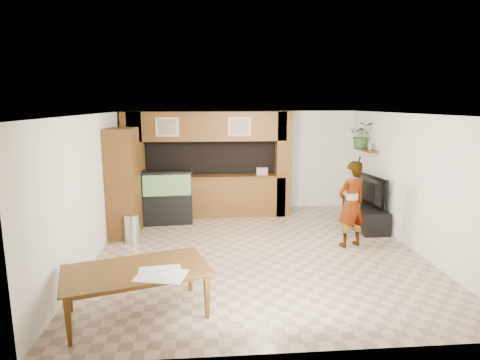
{
  "coord_description": "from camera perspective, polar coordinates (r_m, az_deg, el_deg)",
  "views": [
    {
      "loc": [
        -0.94,
        -7.29,
        2.78
      ],
      "look_at": [
        -0.28,
        0.6,
        1.28
      ],
      "focal_mm": 30.0,
      "sensor_mm": 36.0,
      "label": 1
    }
  ],
  "objects": [
    {
      "name": "tv_stand",
      "position": [
        9.63,
        17.34,
        -4.96
      ],
      "size": [
        0.55,
        1.5,
        0.5
      ],
      "primitive_type": "cube",
      "color": "black",
      "rests_on": "floor"
    },
    {
      "name": "floor",
      "position": [
        7.86,
        2.42,
        -9.96
      ],
      "size": [
        6.5,
        6.5,
        0.0
      ],
      "primitive_type": "plane",
      "color": "tan",
      "rests_on": "ground"
    },
    {
      "name": "television",
      "position": [
        9.49,
        17.55,
        -1.46
      ],
      "size": [
        0.3,
        1.23,
        0.7
      ],
      "primitive_type": "imported",
      "rotation": [
        0.0,
        0.0,
        1.68
      ],
      "color": "black",
      "rests_on": "tv_stand"
    },
    {
      "name": "wall_right",
      "position": [
        8.42,
        23.2,
        -0.25
      ],
      "size": [
        0.0,
        6.5,
        6.5
      ],
      "primitive_type": "plane",
      "rotation": [
        1.57,
        0.0,
        -1.57
      ],
      "color": "white",
      "rests_on": "floor"
    },
    {
      "name": "wall_clock",
      "position": [
        8.58,
        -18.48,
        4.32
      ],
      "size": [
        0.05,
        0.25,
        0.25
      ],
      "color": "black",
      "rests_on": "wall_left"
    },
    {
      "name": "trash_can",
      "position": [
        8.48,
        -15.09,
        -6.67
      ],
      "size": [
        0.32,
        0.32,
        0.59
      ],
      "primitive_type": "cylinder",
      "color": "#B2B2B7",
      "rests_on": "floor"
    },
    {
      "name": "aquarium",
      "position": [
        9.54,
        -10.27,
        -2.54
      ],
      "size": [
        1.13,
        0.42,
        1.26
      ],
      "rotation": [
        0.0,
        0.0,
        0.08
      ],
      "color": "black",
      "rests_on": "floor"
    },
    {
      "name": "wall_left",
      "position": [
        7.72,
        -20.18,
        -0.96
      ],
      "size": [
        0.0,
        6.5,
        6.5
      ],
      "primitive_type": "plane",
      "rotation": [
        1.57,
        0.0,
        1.57
      ],
      "color": "white",
      "rests_on": "floor"
    },
    {
      "name": "wall_back",
      "position": [
        10.69,
        0.3,
        2.81
      ],
      "size": [
        6.0,
        0.0,
        6.0
      ],
      "primitive_type": "plane",
      "rotation": [
        1.57,
        0.0,
        0.0
      ],
      "color": "white",
      "rests_on": "floor"
    },
    {
      "name": "ceiling",
      "position": [
        7.35,
        2.58,
        9.34
      ],
      "size": [
        6.5,
        6.5,
        0.0
      ],
      "primitive_type": "plane",
      "color": "white",
      "rests_on": "wall_back"
    },
    {
      "name": "photo_frame",
      "position": [
        9.85,
        17.92,
        4.61
      ],
      "size": [
        0.06,
        0.14,
        0.19
      ],
      "primitive_type": "cube",
      "rotation": [
        0.0,
        0.0,
        -0.21
      ],
      "color": "tan",
      "rests_on": "wall_shelf"
    },
    {
      "name": "pantry_cabinet",
      "position": [
        8.82,
        -16.22,
        -0.36
      ],
      "size": [
        0.57,
        0.94,
        2.29
      ],
      "primitive_type": "cube",
      "color": "brown",
      "rests_on": "floor"
    },
    {
      "name": "potted_plant",
      "position": [
        10.21,
        16.93,
        6.12
      ],
      "size": [
        0.71,
        0.66,
        0.63
      ],
      "primitive_type": "imported",
      "rotation": [
        0.0,
        0.0,
        -0.38
      ],
      "color": "#2D5B24",
      "rests_on": "wall_shelf"
    },
    {
      "name": "microphone",
      "position": [
        7.84,
        16.63,
        2.75
      ],
      "size": [
        0.03,
        0.09,
        0.15
      ],
      "primitive_type": "cylinder",
      "rotation": [
        0.44,
        0.0,
        0.0
      ],
      "color": "black",
      "rests_on": "person"
    },
    {
      "name": "dining_table",
      "position": [
        5.65,
        -14.37,
        -15.33
      ],
      "size": [
        2.08,
        1.54,
        0.65
      ],
      "primitive_type": "imported",
      "rotation": [
        0.0,
        0.0,
        0.3
      ],
      "color": "brown",
      "rests_on": "floor"
    },
    {
      "name": "partition",
      "position": [
        10.04,
        -4.8,
        2.32
      ],
      "size": [
        4.2,
        0.99,
        2.6
      ],
      "color": "brown",
      "rests_on": "floor"
    },
    {
      "name": "counter_box",
      "position": [
        9.97,
        3.19,
        1.24
      ],
      "size": [
        0.31,
        0.23,
        0.18
      ],
      "primitive_type": "cube",
      "rotation": [
        0.0,
        0.0,
        -0.19
      ],
      "color": "#9F7656",
      "rests_on": "partition"
    },
    {
      "name": "newspaper_a",
      "position": [
        5.39,
        -11.33,
        -12.67
      ],
      "size": [
        0.58,
        0.46,
        0.01
      ],
      "primitive_type": "cube",
      "rotation": [
        0.0,
        0.0,
        0.13
      ],
      "color": "silver",
      "rests_on": "dining_table"
    },
    {
      "name": "newspaper_b",
      "position": [
        5.27,
        -11.16,
        -13.2
      ],
      "size": [
        0.69,
        0.56,
        0.01
      ],
      "primitive_type": "cube",
      "rotation": [
        0.0,
        0.0,
        -0.21
      ],
      "color": "silver",
      "rests_on": "dining_table"
    },
    {
      "name": "person",
      "position": [
        8.14,
        15.55,
        -3.33
      ],
      "size": [
        0.73,
        0.6,
        1.71
      ],
      "primitive_type": "imported",
      "rotation": [
        0.0,
        0.0,
        3.49
      ],
      "color": "#987F53",
      "rests_on": "floor"
    },
    {
      "name": "wall_shelf",
      "position": [
        10.05,
        17.45,
        4.1
      ],
      "size": [
        0.25,
        0.9,
        0.04
      ],
      "primitive_type": "cube",
      "color": "brown",
      "rests_on": "wall_right"
    }
  ]
}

